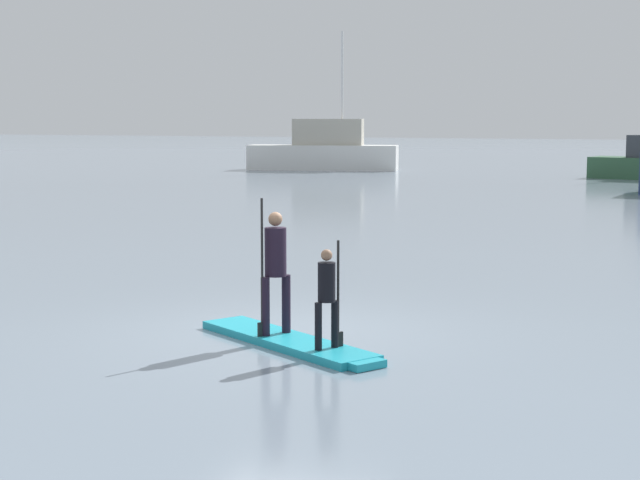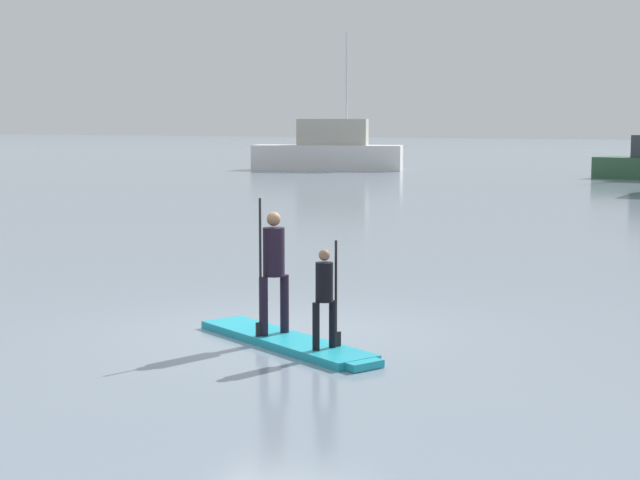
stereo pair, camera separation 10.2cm
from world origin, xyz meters
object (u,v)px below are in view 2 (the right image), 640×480
(paddler_adult, at_px, (273,264))
(motor_boat_small_navy, at_px, (329,151))
(paddler_child_solo, at_px, (325,293))
(paddleboard_near, at_px, (288,342))

(paddler_adult, distance_m, motor_boat_small_navy, 42.00)
(paddler_child_solo, bearing_deg, paddleboard_near, 150.94)
(paddleboard_near, height_order, paddler_child_solo, paddler_child_solo)
(paddleboard_near, bearing_deg, motor_boat_small_navy, 111.62)
(paddleboard_near, relative_size, paddler_child_solo, 2.33)
(paddler_adult, distance_m, paddler_child_solo, 1.08)
(paddler_child_solo, bearing_deg, motor_boat_small_navy, 112.26)
(paddleboard_near, xyz_separation_m, motor_boat_small_navy, (-15.56, 39.26, 0.97))
(paddler_child_solo, xyz_separation_m, motor_boat_small_navy, (-16.22, 39.63, 0.24))
(paddler_child_solo, distance_m, motor_boat_small_navy, 42.82)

